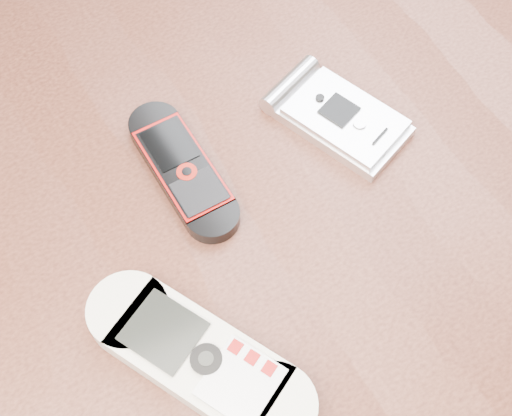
{
  "coord_description": "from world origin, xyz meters",
  "views": [
    {
      "loc": [
        -0.12,
        -0.21,
        1.2
      ],
      "look_at": [
        0.01,
        0.0,
        0.76
      ],
      "focal_mm": 50.0,
      "sensor_mm": 36.0,
      "label": 1
    }
  ],
  "objects_px": {
    "nokia_black_red": "(183,169)",
    "motorola_razr": "(341,118)",
    "nokia_white": "(199,358)",
    "table": "(251,278)"
  },
  "relations": [
    {
      "from": "table",
      "to": "nokia_white",
      "type": "xyz_separation_m",
      "value": [
        -0.08,
        -0.07,
        0.11
      ]
    },
    {
      "from": "nokia_white",
      "to": "motorola_razr",
      "type": "height_order",
      "value": "nokia_white"
    },
    {
      "from": "nokia_white",
      "to": "nokia_black_red",
      "type": "relative_size",
      "value": 1.28
    },
    {
      "from": "nokia_black_red",
      "to": "motorola_razr",
      "type": "relative_size",
      "value": 1.17
    },
    {
      "from": "nokia_white",
      "to": "motorola_razr",
      "type": "relative_size",
      "value": 1.49
    },
    {
      "from": "nokia_white",
      "to": "motorola_razr",
      "type": "xyz_separation_m",
      "value": [
        0.19,
        0.11,
        -0.0
      ]
    },
    {
      "from": "nokia_black_red",
      "to": "motorola_razr",
      "type": "height_order",
      "value": "motorola_razr"
    },
    {
      "from": "nokia_white",
      "to": "nokia_black_red",
      "type": "bearing_deg",
      "value": 40.2
    },
    {
      "from": "nokia_black_red",
      "to": "motorola_razr",
      "type": "distance_m",
      "value": 0.13
    },
    {
      "from": "table",
      "to": "nokia_black_red",
      "type": "xyz_separation_m",
      "value": [
        -0.02,
        0.06,
        0.11
      ]
    }
  ]
}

